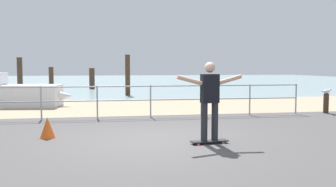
{
  "coord_description": "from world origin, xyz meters",
  "views": [
    {
      "loc": [
        -1.15,
        -7.59,
        1.63
      ],
      "look_at": [
        0.46,
        2.0,
        0.9
      ],
      "focal_mm": 37.79,
      "sensor_mm": 36.0,
      "label": 1
    }
  ],
  "objects_px": {
    "skateboard": "(209,141)",
    "seagull": "(327,91)",
    "skateboarder": "(210,96)",
    "sailboat": "(9,94)",
    "bollard_short": "(326,104)",
    "traffic_cone": "(48,128)"
  },
  "relations": [
    {
      "from": "skateboard",
      "to": "seagull",
      "type": "relative_size",
      "value": 1.73
    },
    {
      "from": "sailboat",
      "to": "bollard_short",
      "type": "distance_m",
      "value": 12.2
    },
    {
      "from": "skateboard",
      "to": "bollard_short",
      "type": "bearing_deg",
      "value": 37.08
    },
    {
      "from": "traffic_cone",
      "to": "skateboard",
      "type": "bearing_deg",
      "value": -18.83
    },
    {
      "from": "skateboard",
      "to": "traffic_cone",
      "type": "distance_m",
      "value": 3.66
    },
    {
      "from": "traffic_cone",
      "to": "sailboat",
      "type": "bearing_deg",
      "value": 110.87
    },
    {
      "from": "sailboat",
      "to": "seagull",
      "type": "distance_m",
      "value": 12.21
    },
    {
      "from": "skateboarder",
      "to": "bollard_short",
      "type": "relative_size",
      "value": 2.35
    },
    {
      "from": "skateboarder",
      "to": "bollard_short",
      "type": "distance_m",
      "value": 6.81
    },
    {
      "from": "bollard_short",
      "to": "sailboat",
      "type": "bearing_deg",
      "value": 160.75
    },
    {
      "from": "skateboard",
      "to": "skateboarder",
      "type": "distance_m",
      "value": 0.95
    },
    {
      "from": "skateboard",
      "to": "seagull",
      "type": "distance_m",
      "value": 6.83
    },
    {
      "from": "skateboard",
      "to": "bollard_short",
      "type": "relative_size",
      "value": 1.16
    },
    {
      "from": "skateboarder",
      "to": "seagull",
      "type": "bearing_deg",
      "value": 37.04
    },
    {
      "from": "skateboarder",
      "to": "seagull",
      "type": "relative_size",
      "value": 3.49
    },
    {
      "from": "sailboat",
      "to": "seagull",
      "type": "relative_size",
      "value": 11.39
    },
    {
      "from": "skateboarder",
      "to": "bollard_short",
      "type": "bearing_deg",
      "value": 37.08
    },
    {
      "from": "skateboarder",
      "to": "sailboat",
      "type": "bearing_deg",
      "value": 126.96
    },
    {
      "from": "sailboat",
      "to": "seagull",
      "type": "xyz_separation_m",
      "value": [
        11.53,
        -4.01,
        0.26
      ]
    },
    {
      "from": "skateboarder",
      "to": "traffic_cone",
      "type": "distance_m",
      "value": 3.74
    },
    {
      "from": "sailboat",
      "to": "traffic_cone",
      "type": "xyz_separation_m",
      "value": [
        2.64,
        -6.93,
        -0.27
      ]
    },
    {
      "from": "skateboarder",
      "to": "traffic_cone",
      "type": "xyz_separation_m",
      "value": [
        -3.46,
        1.18,
        -0.77
      ]
    }
  ]
}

